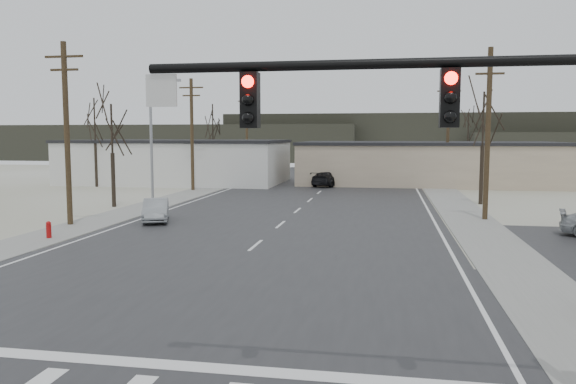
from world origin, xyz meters
name	(u,v)px	position (x,y,z in m)	size (l,w,h in m)	color
ground	(196,296)	(0.00, 0.00, 0.00)	(140.00, 140.00, 0.00)	silver
main_road	(284,222)	(0.00, 15.00, 0.02)	(18.00, 110.00, 0.05)	#272629
cross_road	(196,296)	(0.00, 0.00, 0.02)	(90.00, 10.00, 0.04)	#272629
sidewalk_left	(146,207)	(-10.60, 20.00, 0.03)	(3.00, 90.00, 0.06)	gray
sidewalk_right	(464,215)	(10.60, 20.00, 0.03)	(3.00, 90.00, 0.06)	gray
traffic_signal_mast	(515,153)	(7.89, -6.20, 4.67)	(8.95, 0.43, 7.20)	black
fire_hydrant	(49,230)	(-10.20, 8.00, 0.45)	(0.24, 0.24, 0.87)	#A50C0C
building_left_far	(178,161)	(-16.00, 40.00, 2.26)	(22.30, 12.30, 4.50)	silver
building_right_far	(428,162)	(10.00, 44.00, 2.15)	(26.30, 14.30, 4.30)	#BCAA90
upole_left_b	(67,131)	(-11.50, 12.00, 5.22)	(2.20, 0.30, 10.00)	#44341F
upole_left_c	(192,133)	(-11.50, 32.00, 5.22)	(2.20, 0.30, 10.00)	#44341F
upole_left_d	(247,133)	(-11.50, 52.00, 5.22)	(2.20, 0.30, 10.00)	#44341F
upole_right_a	(488,131)	(11.50, 18.00, 5.22)	(2.20, 0.30, 10.00)	#44341F
upole_right_b	(448,133)	(11.50, 40.00, 5.22)	(2.20, 0.30, 10.00)	#44341F
streetlight_main	(154,134)	(-10.80, 22.00, 5.09)	(2.40, 0.25, 9.00)	gray
tree_left_near	(112,132)	(-13.00, 20.00, 5.23)	(3.30, 3.30, 7.35)	#2C251A
tree_right_mid	(483,122)	(12.50, 26.00, 5.93)	(3.74, 3.74, 8.33)	#2C251A
tree_left_far	(213,124)	(-14.00, 46.00, 6.28)	(3.96, 3.96, 8.82)	#2C251A
tree_right_far	(468,130)	(15.00, 52.00, 5.58)	(3.52, 3.52, 7.84)	#2C251A
tree_left_mid	(95,122)	(-22.00, 34.00, 6.28)	(3.96, 3.96, 8.82)	#2C251A
hill_left	(183,143)	(-35.00, 92.00, 3.50)	(70.00, 18.00, 7.00)	#333026
hill_center	(436,138)	(15.00, 96.00, 4.50)	(80.00, 18.00, 9.00)	#333026
sedan_crossing	(156,210)	(-7.31, 14.00, 0.69)	(1.36, 3.90, 1.29)	gray
car_far_a	(329,178)	(0.19, 38.23, 0.79)	(2.09, 5.14, 1.49)	black
car_far_b	(270,173)	(-7.50, 46.97, 0.68)	(1.50, 3.73, 1.27)	black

